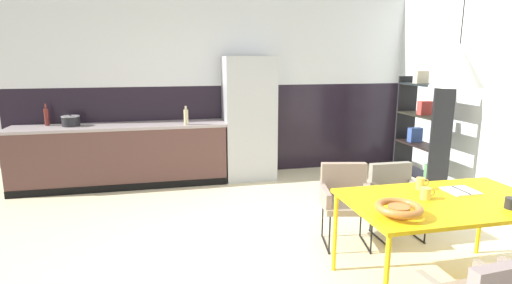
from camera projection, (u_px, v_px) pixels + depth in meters
name	position (u px, v px, depth m)	size (l,w,h in m)	color
ground_plane	(275.00, 271.00, 3.55)	(8.52, 8.52, 0.00)	beige
back_wall_splashback_dark	(223.00, 130.00, 6.48)	(6.35, 0.12, 1.42)	black
back_wall_panel_upper	(221.00, 39.00, 6.19)	(6.35, 0.12, 1.42)	silver
kitchen_counter	(122.00, 155.00, 5.86)	(3.01, 0.63, 0.90)	#533530
refrigerator_column	(249.00, 118.00, 6.16)	(0.76, 0.60, 1.87)	#ADAFB2
dining_table	(445.00, 205.00, 3.18)	(1.55, 0.92, 0.75)	#E8B410
armchair_corner_seat	(395.00, 191.00, 4.19)	(0.50, 0.48, 0.75)	gray
armchair_facing_counter	(346.00, 193.00, 4.02)	(0.56, 0.56, 0.80)	gray
fruit_bowl	(399.00, 209.00, 2.83)	(0.33, 0.33, 0.09)	#B2662D
open_book	(461.00, 191.00, 3.37)	(0.25, 0.23, 0.02)	white
mug_dark_espresso	(426.00, 193.00, 3.18)	(0.13, 0.08, 0.09)	gold
mug_white_ceramic	(512.00, 203.00, 2.98)	(0.13, 0.09, 0.08)	black
mug_tall_blue	(421.00, 184.00, 3.41)	(0.12, 0.07, 0.10)	gold
cooking_pot	(71.00, 121.00, 5.65)	(0.25, 0.25, 0.17)	black
bottle_oil_tall	(47.00, 117.00, 5.67)	(0.06, 0.06, 0.31)	maroon
bottle_vinegar_dark	(186.00, 117.00, 5.74)	(0.07, 0.07, 0.27)	tan
open_shelf_unit	(422.00, 131.00, 5.53)	(0.30, 0.84, 1.67)	black
pendant_lamp_over_table_near	(458.00, 66.00, 2.97)	(0.39, 0.39, 1.15)	black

